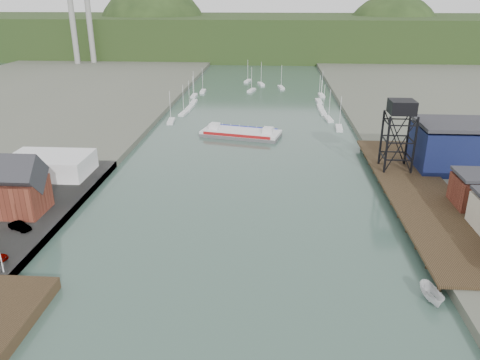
# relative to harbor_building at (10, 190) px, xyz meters

# --- Properties ---
(ground) EXTENTS (600.00, 600.00, 0.00)m
(ground) POSITION_rel_harbor_building_xyz_m (42.00, -30.00, -6.09)
(ground) COLOR #2C453D
(ground) RESTS_ON ground
(east_pier) EXTENTS (14.00, 70.00, 2.45)m
(east_pier) POSITION_rel_harbor_building_xyz_m (79.00, 15.00, -4.19)
(east_pier) COLOR black
(east_pier) RESTS_ON ground
(harbor_building) EXTENTS (12.20, 8.20, 8.90)m
(harbor_building) POSITION_rel_harbor_building_xyz_m (0.00, 0.00, 0.00)
(harbor_building) COLOR #502016
(harbor_building) RESTS_ON west_quay
(white_shed) EXTENTS (18.00, 12.00, 4.50)m
(white_shed) POSITION_rel_harbor_building_xyz_m (-2.00, 20.00, -2.24)
(white_shed) COLOR silver
(white_shed) RESTS_ON west_quay
(lift_tower) EXTENTS (6.50, 6.50, 16.00)m
(lift_tower) POSITION_rel_harbor_building_xyz_m (77.00, 28.00, 9.56)
(lift_tower) COLOR black
(lift_tower) RESTS_ON east_pier
(blue_shed) EXTENTS (20.50, 14.50, 11.30)m
(blue_shed) POSITION_rel_harbor_building_xyz_m (92.00, 30.00, 0.98)
(blue_shed) COLOR #0C0E38
(blue_shed) RESTS_ON east_land
(marina_sailboats) EXTENTS (57.71, 92.65, 0.90)m
(marina_sailboats) POSITION_rel_harbor_building_xyz_m (42.08, 108.46, -5.74)
(marina_sailboats) COLOR silver
(marina_sailboats) RESTS_ON ground
(smokestacks) EXTENTS (11.20, 8.20, 60.00)m
(smokestacks) POSITION_rel_harbor_building_xyz_m (-64.00, 202.50, 23.91)
(smokestacks) COLOR gray
(smokestacks) RESTS_ON ground
(distant_hills) EXTENTS (500.00, 120.00, 80.00)m
(distant_hills) POSITION_rel_harbor_building_xyz_m (38.02, 271.35, 4.29)
(distant_hills) COLOR black
(distant_hills) RESTS_ON ground
(chain_ferry) EXTENTS (24.88, 14.40, 3.37)m
(chain_ferry) POSITION_rel_harbor_building_xyz_m (38.94, 59.17, -5.12)
(chain_ferry) COLOR #535356
(chain_ferry) RESTS_ON ground
(motorboat) EXTENTS (2.91, 5.82, 2.15)m
(motorboat) POSITION_rel_harbor_building_xyz_m (70.98, -20.62, -5.01)
(motorboat) COLOR silver
(motorboat) RESTS_ON ground
(car_west_b) EXTENTS (4.62, 3.24, 1.45)m
(car_west_b) POSITION_rel_harbor_building_xyz_m (4.77, -6.98, -3.76)
(car_west_b) COLOR #999999
(car_west_b) RESTS_ON west_quay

